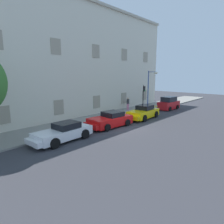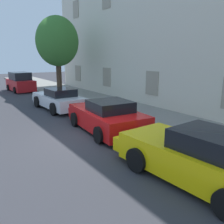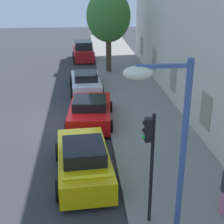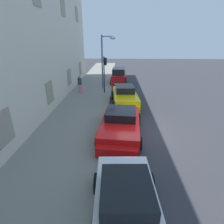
{
  "view_description": "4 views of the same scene",
  "coord_description": "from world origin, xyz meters",
  "px_view_note": "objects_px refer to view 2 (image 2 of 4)",
  "views": [
    {
      "loc": [
        -13.73,
        -11.18,
        4.88
      ],
      "look_at": [
        0.68,
        1.75,
        1.18
      ],
      "focal_mm": 31.53,
      "sensor_mm": 36.0,
      "label": 1
    },
    {
      "loc": [
        8.36,
        -4.42,
        3.28
      ],
      "look_at": [
        0.93,
        0.57,
        1.15
      ],
      "focal_mm": 38.02,
      "sensor_mm": 36.0,
      "label": 2
    },
    {
      "loc": [
        15.46,
        0.77,
        6.73
      ],
      "look_at": [
        1.59,
        2.05,
        1.27
      ],
      "focal_mm": 52.87,
      "sensor_mm": 36.0,
      "label": 3
    },
    {
      "loc": [
        -9.09,
        1.25,
        5.07
      ],
      "look_at": [
        0.56,
        1.6,
        1.04
      ],
      "focal_mm": 28.46,
      "sensor_mm": 36.0,
      "label": 4
    }
  ],
  "objects_px": {
    "sportscar_white_middle": "(193,156)",
    "sportscar_yellow_flank": "(105,116)",
    "hatchback_parked": "(21,83)",
    "tree_near_kerb": "(57,42)",
    "sportscar_red_lead": "(58,99)"
  },
  "relations": [
    {
      "from": "sportscar_white_middle",
      "to": "sportscar_yellow_flank",
      "type": "bearing_deg",
      "value": 175.23
    },
    {
      "from": "hatchback_parked",
      "to": "sportscar_white_middle",
      "type": "bearing_deg",
      "value": -0.64
    },
    {
      "from": "sportscar_yellow_flank",
      "to": "tree_near_kerb",
      "type": "xyz_separation_m",
      "value": [
        -9.85,
        1.76,
        3.76
      ]
    },
    {
      "from": "sportscar_yellow_flank",
      "to": "tree_near_kerb",
      "type": "distance_m",
      "value": 10.69
    },
    {
      "from": "tree_near_kerb",
      "to": "hatchback_parked",
      "type": "bearing_deg",
      "value": -157.95
    },
    {
      "from": "sportscar_yellow_flank",
      "to": "sportscar_white_middle",
      "type": "distance_m",
      "value": 5.11
    },
    {
      "from": "sportscar_white_middle",
      "to": "tree_near_kerb",
      "type": "bearing_deg",
      "value": 171.68
    },
    {
      "from": "sportscar_red_lead",
      "to": "sportscar_yellow_flank",
      "type": "xyz_separation_m",
      "value": [
        5.37,
        0.16,
        0.0
      ]
    },
    {
      "from": "sportscar_yellow_flank",
      "to": "hatchback_parked",
      "type": "bearing_deg",
      "value": -179.21
    },
    {
      "from": "sportscar_white_middle",
      "to": "hatchback_parked",
      "type": "bearing_deg",
      "value": 179.36
    },
    {
      "from": "sportscar_yellow_flank",
      "to": "tree_near_kerb",
      "type": "height_order",
      "value": "tree_near_kerb"
    },
    {
      "from": "sportscar_yellow_flank",
      "to": "hatchback_parked",
      "type": "relative_size",
      "value": 1.22
    },
    {
      "from": "sportscar_white_middle",
      "to": "tree_near_kerb",
      "type": "distance_m",
      "value": 15.55
    },
    {
      "from": "sportscar_red_lead",
      "to": "sportscar_white_middle",
      "type": "relative_size",
      "value": 1.0
    },
    {
      "from": "sportscar_white_middle",
      "to": "hatchback_parked",
      "type": "xyz_separation_m",
      "value": [
        -19.79,
        0.22,
        0.16
      ]
    }
  ]
}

